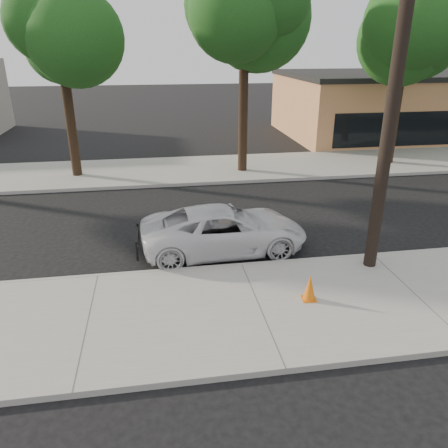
# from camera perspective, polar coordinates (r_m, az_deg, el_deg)

# --- Properties ---
(ground) EXTENTS (120.00, 120.00, 0.00)m
(ground) POSITION_cam_1_polar(r_m,az_deg,el_deg) (14.46, 0.68, -1.94)
(ground) COLOR black
(ground) RESTS_ON ground
(near_sidewalk) EXTENTS (90.00, 4.40, 0.15)m
(near_sidewalk) POSITION_cam_1_polar(r_m,az_deg,el_deg) (10.73, 4.65, -10.99)
(near_sidewalk) COLOR gray
(near_sidewalk) RESTS_ON ground
(far_sidewalk) EXTENTS (90.00, 5.00, 0.15)m
(far_sidewalk) POSITION_cam_1_polar(r_m,az_deg,el_deg) (22.38, -3.04, 7.16)
(far_sidewalk) COLOR gray
(far_sidewalk) RESTS_ON ground
(curb_near) EXTENTS (90.00, 0.12, 0.16)m
(curb_near) POSITION_cam_1_polar(r_m,az_deg,el_deg) (12.57, 2.31, -5.54)
(curb_near) COLOR #9E9B93
(curb_near) RESTS_ON ground
(building_main) EXTENTS (18.00, 10.00, 4.00)m
(building_main) POSITION_cam_1_polar(r_m,az_deg,el_deg) (34.47, 23.68, 14.06)
(building_main) COLOR #B9754D
(building_main) RESTS_ON ground
(utility_pole) EXTENTS (1.40, 0.34, 9.00)m
(utility_pole) POSITION_cam_1_polar(r_m,az_deg,el_deg) (11.89, 21.20, 14.86)
(utility_pole) COLOR black
(utility_pole) RESTS_ON near_sidewalk
(tree_b) EXTENTS (4.34, 4.20, 8.45)m
(tree_b) POSITION_cam_1_polar(r_m,az_deg,el_deg) (21.32, -20.21, 21.70)
(tree_b) COLOR black
(tree_b) RESTS_ON far_sidewalk
(tree_c) EXTENTS (4.96, 4.80, 9.55)m
(tree_c) POSITION_cam_1_polar(r_m,az_deg,el_deg) (21.11, 3.44, 24.98)
(tree_c) COLOR black
(tree_c) RESTS_ON far_sidewalk
(tree_d) EXTENTS (4.50, 4.35, 8.75)m
(tree_d) POSITION_cam_1_polar(r_m,az_deg,el_deg) (24.35, 23.38, 21.73)
(tree_d) COLOR black
(tree_d) RESTS_ON far_sidewalk
(police_cruiser) EXTENTS (5.17, 2.58, 1.41)m
(police_cruiser) POSITION_cam_1_polar(r_m,az_deg,el_deg) (13.38, 0.04, -0.74)
(police_cruiser) COLOR silver
(police_cruiser) RESTS_ON ground
(traffic_cone) EXTENTS (0.37, 0.37, 0.67)m
(traffic_cone) POSITION_cam_1_polar(r_m,az_deg,el_deg) (10.95, 11.13, -8.18)
(traffic_cone) COLOR #DE630B
(traffic_cone) RESTS_ON near_sidewalk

